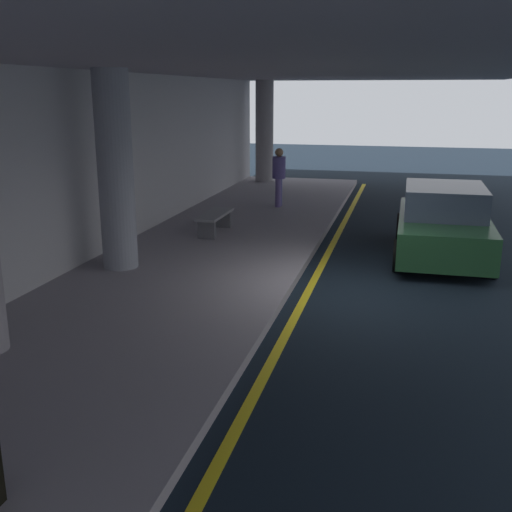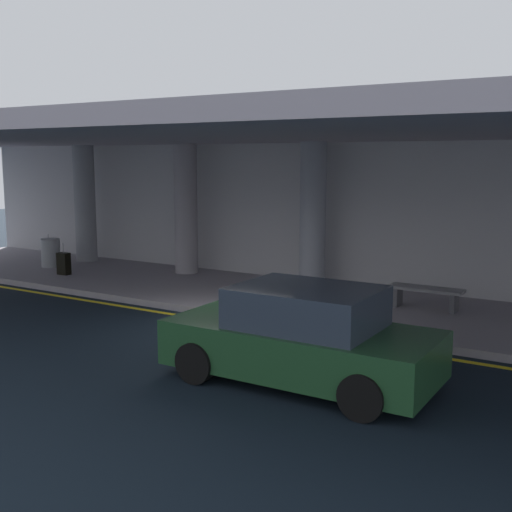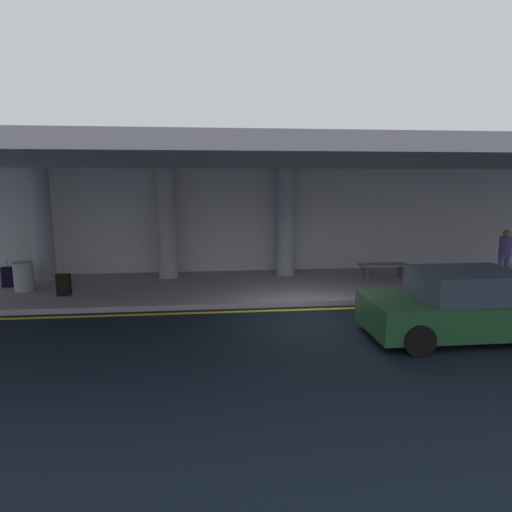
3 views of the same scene
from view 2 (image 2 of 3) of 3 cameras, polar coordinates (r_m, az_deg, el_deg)
ground_plane at (r=12.74m, az=-3.94°, el=-6.78°), size 60.00×60.00×0.00m
sidewalk at (r=15.27m, az=2.83°, el=-3.86°), size 26.00×4.20×0.15m
lane_stripe_yellow at (r=13.31m, az=-2.11°, el=-6.06°), size 26.00×0.14×0.01m
support_column_far_left at (r=20.92m, az=-14.99°, el=4.52°), size 0.66×0.66×3.65m
support_column_left_mid at (r=18.24m, az=-6.27°, el=4.19°), size 0.66×0.66×3.65m
support_column_center at (r=16.11m, az=5.08°, el=3.61°), size 0.66×0.66×3.65m
ceiling_overhang at (r=14.48m, az=1.98°, el=10.89°), size 28.00×13.20×0.30m
terminal_back_wall at (r=16.98m, az=6.54°, el=3.60°), size 26.00×0.30×3.80m
car_dark_green at (r=9.78m, az=4.13°, el=-7.26°), size 4.10×1.92×1.50m
suitcase_upright_primary at (r=18.77m, az=-16.75°, el=-0.66°), size 0.36×0.22×0.90m
suitcase_upright_secondary at (r=21.08m, az=-17.96°, el=0.28°), size 0.36×0.22×0.90m
bench_metal at (r=14.36m, az=14.87°, el=-3.22°), size 1.60×0.50×0.48m
trash_bin_steel at (r=20.25m, az=-17.82°, el=0.28°), size 0.56×0.56×0.85m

